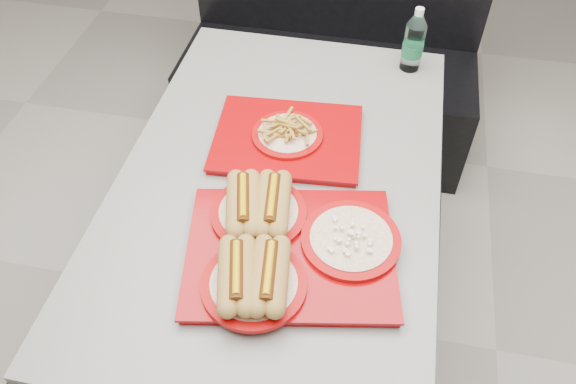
% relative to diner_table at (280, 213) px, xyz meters
% --- Properties ---
extents(ground, '(6.00, 6.00, 0.00)m').
position_rel_diner_table_xyz_m(ground, '(0.00, 0.00, -0.58)').
color(ground, '#A19C90').
rests_on(ground, ground).
extents(diner_table, '(0.92, 1.42, 0.75)m').
position_rel_diner_table_xyz_m(diner_table, '(0.00, 0.00, 0.00)').
color(diner_table, black).
rests_on(diner_table, ground).
extents(booth_bench, '(1.30, 0.57, 1.35)m').
position_rel_diner_table_xyz_m(booth_bench, '(0.00, 1.09, -0.18)').
color(booth_bench, black).
rests_on(booth_bench, ground).
extents(tray_near, '(0.58, 0.49, 0.11)m').
position_rel_diner_table_xyz_m(tray_near, '(0.06, -0.27, 0.21)').
color(tray_near, '#920307').
rests_on(tray_near, diner_table).
extents(tray_far, '(0.46, 0.37, 0.09)m').
position_rel_diner_table_xyz_m(tray_far, '(-0.00, 0.14, 0.19)').
color(tray_far, '#920307').
rests_on(tray_far, diner_table).
extents(water_bottle, '(0.07, 0.07, 0.22)m').
position_rel_diner_table_xyz_m(water_bottle, '(0.33, 0.60, 0.26)').
color(water_bottle, silver).
rests_on(water_bottle, diner_table).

